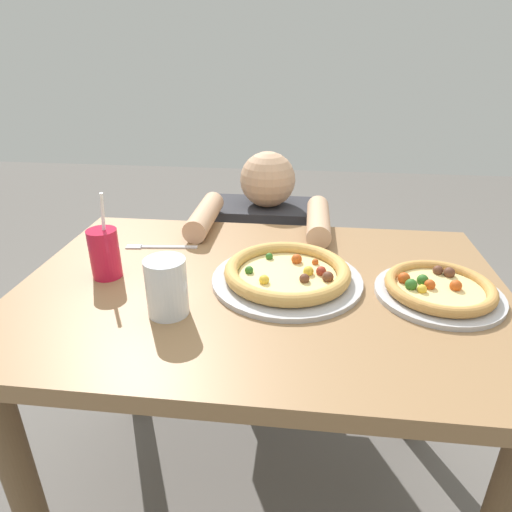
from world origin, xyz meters
name	(u,v)px	position (x,y,z in m)	size (l,w,h in m)	color
ground_plane	(260,495)	(0.00, 0.00, 0.00)	(8.00, 8.00, 0.00)	#66605B
dining_table	(261,327)	(0.00, 0.00, 0.63)	(1.16, 0.79, 0.75)	#936D47
pizza_near	(439,289)	(0.40, -0.01, 0.77)	(0.28, 0.28, 0.04)	#B7B7BC
pizza_far	(287,274)	(0.06, 0.02, 0.77)	(0.36, 0.36, 0.05)	#B7B7BC
drink_cup_colored	(105,253)	(-0.38, 0.00, 0.81)	(0.07, 0.07, 0.22)	red
water_cup_clear	(167,286)	(-0.18, -0.15, 0.81)	(0.09, 0.09, 0.13)	silver
fork	(158,247)	(-0.31, 0.18, 0.75)	(0.20, 0.04, 0.00)	silver
diner_seated	(266,286)	(-0.04, 0.58, 0.42)	(0.42, 0.53, 0.94)	#333847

